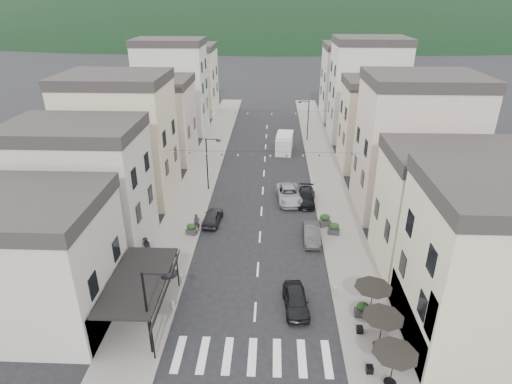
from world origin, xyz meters
The scene contains 29 objects.
ground centered at (0.00, 0.00, 0.00)m, with size 700.00×700.00×0.00m, color black.
sidewalk_left centered at (-7.50, 32.00, 0.06)m, with size 4.00×76.00×0.12m, color slate.
sidewalk_right centered at (7.50, 32.00, 0.06)m, with size 4.00×76.00×0.12m, color slate.
hill_backdrop centered at (0.00, 300.00, 0.00)m, with size 640.00×360.00×70.00m, color black.
boutique_building centered at (-15.50, 5.00, 4.00)m, with size 12.00×8.00×8.00m, color #ABA79D.
bistro_building centered at (14.50, 4.00, 5.00)m, with size 10.00×8.00×10.00m, color beige.
boutique_awning centered at (-7.25, 5.00, 3.11)m, with size 3.77×7.50×3.28m.
buildings_row_left centered at (-14.50, 37.75, 6.12)m, with size 10.20×54.16×14.00m.
buildings_row_right centered at (14.50, 36.59, 6.32)m, with size 10.20×54.16×14.50m.
cafe_terrace centered at (7.70, 2.80, 2.36)m, with size 2.50×8.10×2.53m.
streetlamp_left_near centered at (-5.82, 2.00, 3.70)m, with size 1.70×0.56×6.00m.
streetlamp_left_far centered at (-5.82, 26.00, 3.70)m, with size 1.70×0.56×6.00m.
streetlamp_right_far centered at (5.82, 44.00, 3.70)m, with size 1.70×0.56×6.00m.
bollards centered at (0.00, 5.50, 0.42)m, with size 11.66×10.26×0.60m.
bunting_near centered at (0.00, 22.00, 5.65)m, with size 19.00×0.28×0.62m.
bunting_far centered at (0.00, 38.00, 5.65)m, with size 19.00×0.28×0.62m.
parked_car_a centered at (2.80, 6.49, 0.68)m, with size 1.61×4.00×1.36m, color black.
parked_car_b centered at (4.60, 15.64, 0.67)m, with size 1.41×4.04×1.33m, color #343437.
parked_car_c centered at (2.80, 23.57, 0.73)m, with size 2.43×5.27×1.46m, color #92959A.
parked_car_d centered at (4.60, 23.15, 0.65)m, with size 1.81×4.46×1.29m, color black.
parked_car_e centered at (-4.60, 18.41, 0.66)m, with size 1.56×3.88×1.32m, color black.
delivery_van centered at (2.63, 39.33, 1.27)m, with size 2.61×5.57×2.59m.
pedestrian_a centered at (-5.80, 16.70, 0.95)m, with size 0.61×0.40×1.67m, color black.
pedestrian_b centered at (-9.20, 12.25, 1.02)m, with size 0.88×0.68×1.80m, color #261F29.
planter_la centered at (-6.76, 9.75, 0.67)m, with size 1.15×0.89×1.14m.
planter_lb centered at (-6.20, 16.04, 0.64)m, with size 1.10×0.87×1.08m.
planter_ra centered at (7.23, 5.79, 0.66)m, with size 1.01×0.58×1.11m.
planter_rb centered at (6.67, 16.61, 0.68)m, with size 1.13×0.79×1.15m.
planter_rc centered at (6.00, 18.09, 0.72)m, with size 1.25×1.00×1.23m.
Camera 1 is at (1.02, -17.20, 19.95)m, focal length 30.00 mm.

